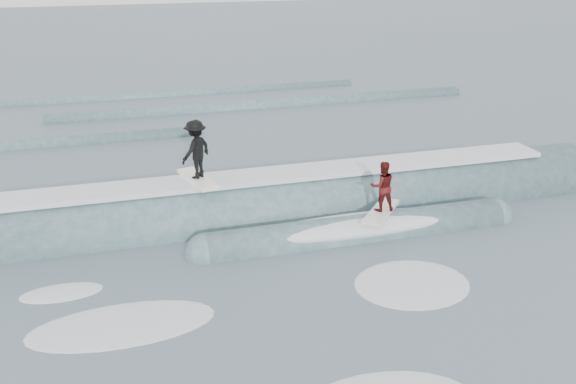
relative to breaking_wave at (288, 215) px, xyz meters
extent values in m
plane|color=#41525F|center=(-0.22, -4.03, -0.03)|extent=(160.00, 160.00, 0.00)
cylinder|color=#36565A|center=(-0.22, 0.27, -0.03)|extent=(21.64, 2.47, 2.47)
sphere|color=#36565A|center=(10.60, 0.27, -0.03)|extent=(2.47, 2.47, 2.47)
cylinder|color=#36565A|center=(1.58, -1.93, -0.03)|extent=(9.00, 1.22, 1.22)
sphere|color=#36565A|center=(-2.92, -1.93, -0.03)|extent=(1.22, 1.22, 1.22)
sphere|color=#36565A|center=(6.08, -1.93, -0.03)|extent=(1.22, 1.22, 1.22)
cube|color=white|center=(-0.22, 0.27, 1.27)|extent=(18.00, 1.30, 0.14)
ellipsoid|color=white|center=(1.58, -1.93, 0.27)|extent=(7.60, 1.30, 0.60)
cube|color=white|center=(-2.73, 0.27, 1.39)|extent=(1.01, 2.07, 0.10)
imported|color=black|center=(-2.73, 0.27, 2.32)|extent=(1.27, 1.24, 1.75)
cube|color=silver|center=(2.26, -1.93, 0.63)|extent=(1.73, 1.87, 0.10)
imported|color=#490E0D|center=(2.26, -1.93, 1.42)|extent=(0.78, 0.64, 1.49)
ellipsoid|color=white|center=(1.76, -4.99, -0.03)|extent=(3.12, 2.13, 0.10)
ellipsoid|color=white|center=(-6.66, -2.95, -0.03)|extent=(1.80, 1.23, 0.10)
ellipsoid|color=white|center=(-5.31, -4.83, -0.03)|extent=(3.59, 2.45, 0.10)
cylinder|color=#36565A|center=(3.07, 13.97, -0.03)|extent=(22.00, 0.80, 0.80)
cylinder|color=#36565A|center=(-1.79, 17.97, -0.03)|extent=(22.00, 0.60, 0.60)
camera|label=1|loc=(-5.26, -17.65, 7.97)|focal=40.00mm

